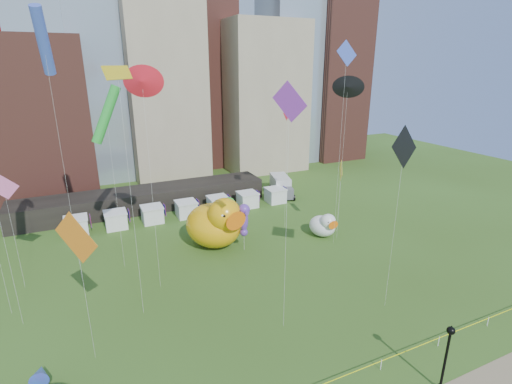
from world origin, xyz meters
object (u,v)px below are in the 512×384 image
small_duck (323,225)px  seahorse_green (229,212)px  seahorse_purple (244,217)px  box_truck (281,185)px  lamppost (447,351)px  big_duck (216,223)px

small_duck → seahorse_green: 12.85m
seahorse_green → seahorse_purple: size_ratio=1.05×
box_truck → seahorse_purple: bearing=-114.6°
seahorse_purple → lamppost: size_ratio=1.13×
box_truck → seahorse_green: bearing=-120.6°
big_duck → box_truck: (17.02, 14.40, -1.51)m
lamppost → box_truck: lamppost is taller
big_duck → seahorse_green: big_duck is taller
big_duck → small_duck: 14.28m
big_duck → seahorse_purple: 3.94m
small_duck → box_truck: bearing=78.3°
seahorse_green → small_duck: bearing=-11.5°
seahorse_green → big_duck: bearing=165.7°
big_duck → seahorse_purple: size_ratio=1.59×
lamppost → box_truck: bearing=76.3°
small_duck → seahorse_green: (-12.23, 2.72, 2.89)m
big_duck → seahorse_green: 2.14m
seahorse_purple → box_truck: 22.34m
seahorse_green → seahorse_purple: bearing=-61.0°
lamppost → big_duck: bearing=103.5°
big_duck → box_truck: bearing=23.4°
lamppost → box_truck: 43.61m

